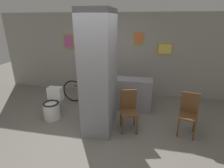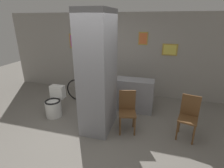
% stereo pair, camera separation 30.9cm
% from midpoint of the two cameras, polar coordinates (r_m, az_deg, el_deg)
% --- Properties ---
extents(ground_plane, '(14.00, 14.00, 0.00)m').
position_cam_midpoint_polar(ground_plane, '(3.93, -4.41, -17.25)').
color(ground_plane, slate).
extents(wall_back, '(8.00, 0.09, 2.60)m').
position_cam_midpoint_polar(wall_back, '(5.75, 4.38, 9.41)').
color(wall_back, gray).
rests_on(wall_back, ground_plane).
extents(pillar_center, '(0.64, 0.95, 2.60)m').
position_cam_midpoint_polar(pillar_center, '(3.72, -2.29, 3.25)').
color(pillar_center, gray).
rests_on(pillar_center, ground_plane).
extents(counter_shelf, '(1.46, 0.44, 0.89)m').
position_cam_midpoint_polar(counter_shelf, '(4.87, 6.55, -3.33)').
color(counter_shelf, gray).
rests_on(counter_shelf, ground_plane).
extents(toilet, '(0.41, 0.57, 0.75)m').
position_cam_midpoint_polar(toilet, '(4.79, -16.50, -6.31)').
color(toilet, silver).
rests_on(toilet, ground_plane).
extents(chair_near_pillar, '(0.45, 0.45, 0.93)m').
position_cam_midpoint_polar(chair_near_pillar, '(3.95, 7.26, -8.26)').
color(chair_near_pillar, brown).
rests_on(chair_near_pillar, ground_plane).
extents(chair_by_doorway, '(0.44, 0.44, 0.93)m').
position_cam_midpoint_polar(chair_by_doorway, '(4.09, 25.78, -9.24)').
color(chair_by_doorway, brown).
rests_on(chair_by_doorway, ground_plane).
extents(bicycle, '(1.65, 0.42, 0.74)m').
position_cam_midpoint_polar(bicycle, '(5.29, -5.05, -2.37)').
color(bicycle, black).
rests_on(bicycle, ground_plane).
extents(bottle_tall, '(0.08, 0.08, 0.34)m').
position_cam_midpoint_polar(bottle_tall, '(4.73, 2.58, 3.45)').
color(bottle_tall, olive).
rests_on(bottle_tall, counter_shelf).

